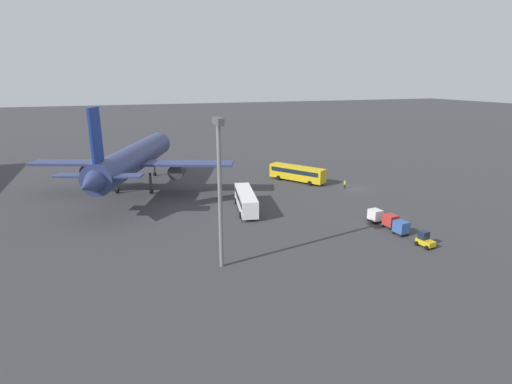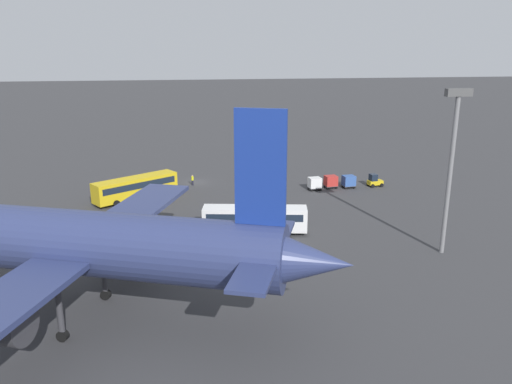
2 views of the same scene
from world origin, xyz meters
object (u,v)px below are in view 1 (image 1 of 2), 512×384
Objects in this scene: airplane at (134,159)px; shuttle_bus_far at (246,199)px; shuttle_bus_near at (297,172)px; cargo_cart_red at (390,220)px; worker_person at (345,184)px; cargo_cart_white at (375,215)px; cargo_cart_blue at (401,227)px; baggage_tug at (425,240)px.

airplane reaches higher than shuttle_bus_far.
cargo_cart_red is (-30.74, -1.01, -0.84)m from shuttle_bus_near.
shuttle_bus_far is at bearing -115.83° from airplane.
airplane is 25.75m from shuttle_bus_far.
airplane is 34.63m from shuttle_bus_near.
cargo_cart_white is at bearing 161.46° from worker_person.
shuttle_bus_near is 5.79× the size of cargo_cart_blue.
shuttle_bus_far is 6.02× the size of cargo_cart_white.
worker_person is 25.65m from cargo_cart_blue.
cargo_cart_blue is at bearing 148.00° from shuttle_bus_near.
shuttle_bus_far is 6.02× the size of cargo_cart_red.
airplane is at bearing 53.92° from shuttle_bus_far.
worker_person is at bearing -63.52° from shuttle_bus_far.
shuttle_bus_far is at bearing 105.01° from worker_person.
shuttle_bus_far is at bearing 98.53° from shuttle_bus_near.
cargo_cart_white is (2.90, 0.68, 0.00)m from cargo_cart_red.
baggage_tug is 1.19× the size of cargo_cart_white.
worker_person is (6.38, -23.78, -1.09)m from shuttle_bus_far.
baggage_tug is 1.19× the size of cargo_cart_red.
airplane is 20.93× the size of cargo_cart_red.
baggage_tug reaches higher than cargo_cart_red.
worker_person is 22.74m from cargo_cart_red.
worker_person is at bearing -13.84° from cargo_cart_blue.
cargo_cart_blue is 1.00× the size of cargo_cart_red.
cargo_cart_white is at bearing 13.17° from cargo_cart_red.
airplane is 20.93× the size of cargo_cart_white.
airplane reaches higher than shuttle_bus_near.
shuttle_bus_near reaches higher than cargo_cart_red.
cargo_cart_red is (-34.30, -35.13, -5.53)m from airplane.
shuttle_bus_near is 7.13× the size of worker_person.
cargo_cart_white is (-12.73, -17.38, -0.77)m from shuttle_bus_far.
baggage_tug reaches higher than worker_person.
shuttle_bus_near is at bearing -36.98° from shuttle_bus_far.
cargo_cart_blue and cargo_cart_white have the same top height.
airplane is at bearing 43.03° from cargo_cart_blue.
shuttle_bus_near is 4.87× the size of baggage_tug.
shuttle_bus_near is 0.96× the size of shuttle_bus_far.
shuttle_bus_far reaches higher than baggage_tug.
cargo_cart_white is (5.79, 0.27, 0.00)m from cargo_cart_blue.
shuttle_bus_far is at bearing 43.61° from cargo_cart_blue.
baggage_tug is at bearing -177.00° from cargo_cart_white.
cargo_cart_red is (-15.63, -18.05, -0.77)m from shuttle_bus_far.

